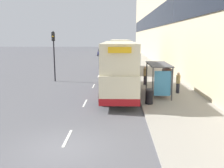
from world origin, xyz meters
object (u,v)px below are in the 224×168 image
double_decker_bus_near (119,67)px  double_decker_bus_ahead (120,55)px  bus_shelter (161,74)px  pedestrian_1 (145,75)px  pedestrian_at_shelter (178,83)px  litter_bin (149,96)px  car_0 (101,52)px  traffic_light_far_kerb (54,48)px

double_decker_bus_near → double_decker_bus_ahead: size_ratio=1.02×
bus_shelter → pedestrian_1: size_ratio=2.35×
pedestrian_at_shelter → pedestrian_1: bearing=122.0°
double_decker_bus_near → litter_bin: (2.08, -3.56, -1.62)m
bus_shelter → car_0: bus_shelter is taller
bus_shelter → litter_bin: bus_shelter is taller
bus_shelter → traffic_light_far_kerb: size_ratio=0.79×
double_decker_bus_near → traffic_light_far_kerb: 9.15m
bus_shelter → traffic_light_far_kerb: bearing=146.0°
pedestrian_at_shelter → litter_bin: 4.42m
bus_shelter → pedestrian_1: bearing=99.6°
bus_shelter → car_0: bearing=99.8°
double_decker_bus_ahead → litter_bin: double_decker_bus_ahead is taller
double_decker_bus_near → double_decker_bus_ahead: bearing=89.4°
pedestrian_1 → pedestrian_at_shelter: bearing=-58.0°
pedestrian_1 → traffic_light_far_kerb: (-9.41, 2.34, 2.49)m
bus_shelter → pedestrian_1: 4.65m
double_decker_bus_ahead → traffic_light_far_kerb: bearing=-128.9°
car_0 → litter_bin: bearing=97.8°
pedestrian_at_shelter → traffic_light_far_kerb: bearing=152.7°
litter_bin → double_decker_bus_ahead: bearing=96.0°
litter_bin → pedestrian_1: bearing=86.3°
pedestrian_at_shelter → pedestrian_1: size_ratio=0.96×
litter_bin → pedestrian_at_shelter: bearing=51.1°
double_decker_bus_near → litter_bin: bearing=-59.7°
car_0 → pedestrian_at_shelter: (9.17, -43.22, 0.16)m
double_decker_bus_ahead → pedestrian_1: bearing=-77.9°
pedestrian_1 → traffic_light_far_kerb: bearing=166.0°
double_decker_bus_ahead → pedestrian_1: size_ratio=6.07×
bus_shelter → pedestrian_at_shelter: bus_shelter is taller
bus_shelter → car_0: size_ratio=1.06×
pedestrian_at_shelter → double_decker_bus_near: bearing=178.5°
pedestrian_at_shelter → bus_shelter: bearing=-152.0°
car_0 → double_decker_bus_near: bearing=95.7°
double_decker_bus_near → pedestrian_at_shelter: double_decker_bus_near is taller
double_decker_bus_near → pedestrian_at_shelter: size_ratio=6.41×
bus_shelter → pedestrian_at_shelter: bearing=28.0°
double_decker_bus_ahead → traffic_light_far_kerb: size_ratio=2.05×
car_0 → traffic_light_far_kerb: size_ratio=0.75×
double_decker_bus_ahead → litter_bin: size_ratio=10.35×
double_decker_bus_near → bus_shelter: bearing=-16.1°
litter_bin → traffic_light_far_kerb: bearing=133.4°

